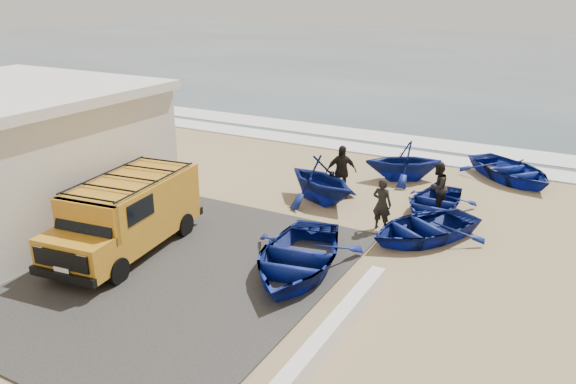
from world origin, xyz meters
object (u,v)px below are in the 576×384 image
at_px(boat_mid_left, 321,179).
at_px(fisherman_front, 382,204).
at_px(fisherman_middle, 437,187).
at_px(parapet, 329,337).
at_px(boat_far_left, 404,161).
at_px(boat_near_left, 296,256).
at_px(van, 128,213).
at_px(boat_far_right, 511,170).
at_px(fisherman_back, 341,172).
at_px(boat_near_right, 423,227).
at_px(boat_mid_right, 434,203).

relative_size(boat_mid_left, fisherman_front, 1.87).
xyz_separation_m(fisherman_front, fisherman_middle, (1.10, 2.42, 0.01)).
relative_size(parapet, boat_far_left, 1.99).
height_order(boat_near_left, fisherman_front, fisherman_front).
distance_m(van, fisherman_front, 7.70).
xyz_separation_m(boat_far_right, fisherman_back, (-5.15, -5.02, 0.55)).
xyz_separation_m(boat_near_right, boat_mid_left, (-4.13, 1.41, 0.45)).
height_order(boat_far_left, fisherman_middle, fisherman_middle).
bearing_deg(fisherman_front, boat_mid_left, -21.68).
relative_size(boat_far_left, fisherman_front, 1.77).
height_order(van, boat_mid_left, van).
xyz_separation_m(boat_far_left, fisherman_middle, (2.03, -2.65, 0.07)).
height_order(boat_far_right, fisherman_front, fisherman_front).
height_order(boat_mid_right, fisherman_front, fisherman_front).
bearing_deg(van, fisherman_front, 33.26).
height_order(van, boat_near_left, van).
relative_size(van, fisherman_front, 3.12).
height_order(boat_near_left, fisherman_back, fisherman_back).
distance_m(parapet, boat_near_right, 6.37).
distance_m(van, boat_mid_left, 7.00).
bearing_deg(van, fisherman_middle, 39.68).
bearing_deg(boat_mid_right, boat_near_left, -106.70).
relative_size(boat_near_right, fisherman_back, 1.93).
bearing_deg(fisherman_back, parapet, -105.45).
xyz_separation_m(parapet, boat_near_right, (0.17, 6.37, 0.12)).
bearing_deg(boat_mid_left, boat_mid_right, -51.15).
bearing_deg(fisherman_front, fisherman_back, -38.29).
xyz_separation_m(parapet, boat_far_right, (1.63, 13.57, 0.15)).
bearing_deg(boat_far_right, boat_mid_right, -158.00).
height_order(parapet, boat_near_left, boat_near_left).
bearing_deg(boat_mid_left, fisherman_front, -89.85).
xyz_separation_m(boat_near_left, fisherman_middle, (2.10, 6.23, 0.41)).
relative_size(boat_mid_left, fisherman_middle, 1.84).
bearing_deg(fisherman_middle, fisherman_front, -11.58).
xyz_separation_m(boat_mid_left, boat_far_left, (1.83, 3.77, -0.05)).
relative_size(parapet, boat_mid_right, 1.76).
bearing_deg(boat_near_left, boat_far_right, 58.87).
height_order(boat_far_left, fisherman_back, fisherman_back).
bearing_deg(boat_near_right, boat_far_left, 146.78).
height_order(van, boat_far_left, van).
bearing_deg(boat_mid_left, parapet, -127.75).
distance_m(boat_near_right, boat_mid_right, 2.36).
distance_m(parapet, boat_far_right, 13.66).
relative_size(boat_mid_right, fisherman_front, 2.00).
xyz_separation_m(boat_far_left, fisherman_back, (-1.38, -3.01, 0.18)).
height_order(boat_far_right, fisherman_back, fisherman_back).
bearing_deg(parapet, boat_near_left, 129.57).
distance_m(boat_far_right, fisherman_back, 7.21).
bearing_deg(boat_far_left, fisherman_back, -53.86).
distance_m(boat_mid_right, fisherman_back, 3.44).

